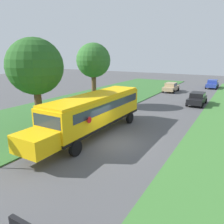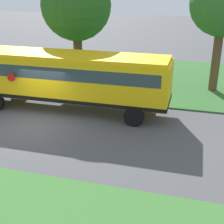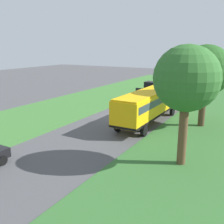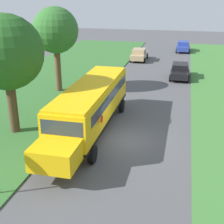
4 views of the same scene
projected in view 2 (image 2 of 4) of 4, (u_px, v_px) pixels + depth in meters
The scene contains 5 objects.
ground_plane at pixel (35, 125), 15.70m from camera, with size 120.00×120.00×0.00m, color #4C4C4F.
grass_verge at pixel (96, 73), 24.60m from camera, with size 12.00×80.00×0.08m, color #33662D.
school_bus at pixel (68, 76), 16.98m from camera, with size 2.84×12.42×3.16m.
oak_tree_beside_bus at pixel (77, 5), 20.20m from camera, with size 4.60×4.60×7.58m.
oak_tree_roadside_mid at pixel (222, 2), 18.56m from camera, with size 4.01×4.01×7.56m.
Camera 2 is at (12.72, 7.54, 6.61)m, focal length 50.00 mm.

